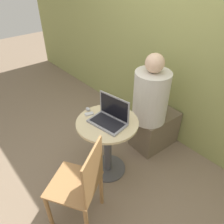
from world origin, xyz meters
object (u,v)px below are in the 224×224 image
at_px(laptop, 110,117).
at_px(cell_phone, 89,114).
at_px(chair_empty, 81,185).
at_px(person_seated, 153,112).

bearing_deg(laptop, cell_phone, -161.21).
relative_size(laptop, cell_phone, 4.03).
distance_m(laptop, chair_empty, 0.68).
relative_size(laptop, chair_empty, 0.44).
distance_m(laptop, cell_phone, 0.26).
xyz_separation_m(laptop, person_seated, (0.02, 0.66, -0.24)).
distance_m(cell_phone, person_seated, 0.80).
xyz_separation_m(cell_phone, person_seated, (0.25, 0.74, -0.19)).
height_order(laptop, chair_empty, laptop).
distance_m(laptop, person_seated, 0.70).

